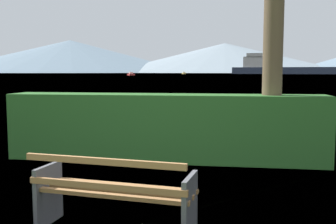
{
  "coord_description": "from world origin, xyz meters",
  "views": [
    {
      "loc": [
        1.14,
        -3.98,
        1.72
      ],
      "look_at": [
        0.0,
        3.9,
        0.89
      ],
      "focal_mm": 42.11,
      "sensor_mm": 36.0,
      "label": 1
    }
  ],
  "objects": [
    {
      "name": "water_surface",
      "position": [
        0.0,
        308.58,
        0.0
      ],
      "size": [
        620.0,
        620.0,
        0.0
      ],
      "primitive_type": "plane",
      "color": "slate",
      "rests_on": "ground_plane"
    },
    {
      "name": "fishing_boat_near",
      "position": [
        -25.19,
        249.9,
        0.54
      ],
      "size": [
        3.37,
        5.28,
        1.54
      ],
      "color": "gold",
      "rests_on": "water_surface"
    },
    {
      "name": "cargo_ship_large",
      "position": [
        40.34,
        260.67,
        3.83
      ],
      "size": [
        81.81,
        32.02,
        13.69
      ],
      "color": "#2D384C",
      "rests_on": "water_surface"
    },
    {
      "name": "distant_hills",
      "position": [
        41.8,
        552.59,
        25.43
      ],
      "size": [
        876.1,
        400.6,
        58.28
      ],
      "color": "slate",
      "rests_on": "ground_plane"
    },
    {
      "name": "park_bench",
      "position": [
        -0.01,
        -0.06,
        0.43
      ],
      "size": [
        1.78,
        0.8,
        0.87
      ],
      "color": "olive",
      "rests_on": "ground_plane"
    },
    {
      "name": "hedge_row",
      "position": [
        0.0,
        3.48,
        0.64
      ],
      "size": [
        6.1,
        0.77,
        1.28
      ],
      "primitive_type": "cube",
      "color": "#285B23",
      "rests_on": "ground_plane"
    },
    {
      "name": "tender_far",
      "position": [
        -38.35,
        159.34,
        0.53
      ],
      "size": [
        4.45,
        6.34,
        1.46
      ],
      "color": "#B2332D",
      "rests_on": "water_surface"
    }
  ]
}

